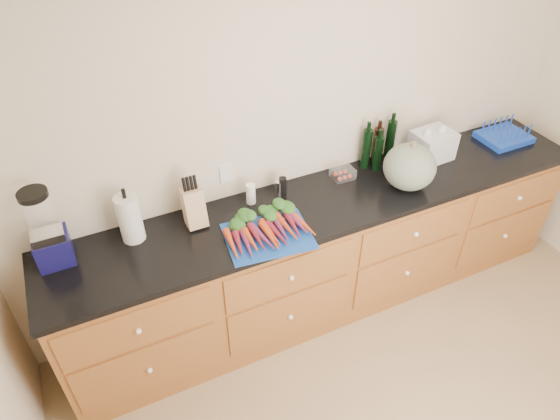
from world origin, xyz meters
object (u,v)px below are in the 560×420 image
cutting_board (268,236)px  carrots (265,228)px  paper_towel (130,218)px  knife_block (194,207)px  dish_rack (504,135)px  squash (410,167)px  blender_appliance (47,232)px  tomato_box (343,173)px

cutting_board → carrots: bearing=90.0°
carrots → paper_towel: 0.76m
carrots → cutting_board: bearing=-90.0°
carrots → knife_block: (-0.34, 0.26, 0.08)m
knife_block → paper_towel: bearing=176.8°
knife_block → dish_rack: (2.37, -0.06, -0.08)m
squash → knife_block: squash is taller
blender_appliance → tomato_box: size_ratio=3.21×
paper_towel → squash: bearing=-8.3°
dish_rack → paper_towel: bearing=178.3°
carrots → squash: 1.03m
squash → blender_appliance: (-2.14, 0.25, 0.05)m
paper_towel → tomato_box: 1.40m
blender_appliance → knife_block: size_ratio=1.97×
tomato_box → knife_block: bearing=-178.3°
cutting_board → tomato_box: 0.77m
carrots → tomato_box: bearing=22.9°
blender_appliance → knife_block: blender_appliance is taller
squash → tomato_box: bearing=141.6°
cutting_board → paper_towel: paper_towel is taller
cutting_board → knife_block: (-0.34, 0.30, 0.11)m
cutting_board → tomato_box: tomato_box is taller
carrots → dish_rack: (2.03, 0.20, -0.00)m
blender_appliance → dish_rack: (3.15, -0.08, -0.17)m
carrots → paper_towel: size_ratio=1.64×
squash → dish_rack: size_ratio=0.96×
paper_towel → tomato_box: paper_towel is taller
carrots → dish_rack: dish_rack is taller
tomato_box → cutting_board: bearing=-154.6°
cutting_board → dish_rack: dish_rack is taller
dish_rack → blender_appliance: bearing=178.6°
blender_appliance → dish_rack: size_ratio=1.33×
squash → dish_rack: (1.01, 0.17, -0.11)m
tomato_box → dish_rack: size_ratio=0.41×
cutting_board → tomato_box: (0.69, 0.33, 0.03)m
paper_towel → knife_block: (0.36, -0.02, -0.03)m
carrots → squash: bearing=1.9°
cutting_board → tomato_box: size_ratio=3.37×
carrots → tomato_box: 0.75m
squash → dish_rack: bearing=9.6°
squash → tomato_box: squash is taller
squash → blender_appliance: blender_appliance is taller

